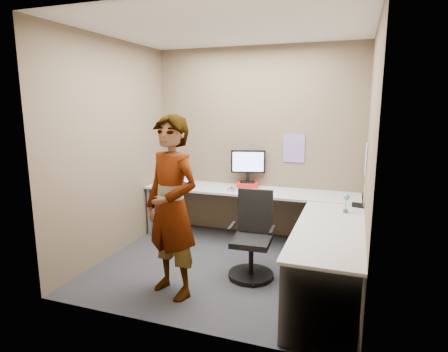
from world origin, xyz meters
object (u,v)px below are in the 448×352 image
at_px(office_chair, 252,243).
at_px(person, 172,207).
at_px(monitor, 248,163).
at_px(desk, 270,214).

distance_m(office_chair, person, 1.05).
bearing_deg(monitor, office_chair, -86.90).
bearing_deg(desk, office_chair, -100.64).
bearing_deg(office_chair, desk, 75.52).
distance_m(monitor, office_chair, 1.50).
xyz_separation_m(desk, person, (-0.74, -1.14, 0.32)).
xyz_separation_m(monitor, office_chair, (0.42, -1.27, -0.68)).
height_order(desk, person, person).
height_order(office_chair, person, person).
bearing_deg(office_chair, person, -138.76).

